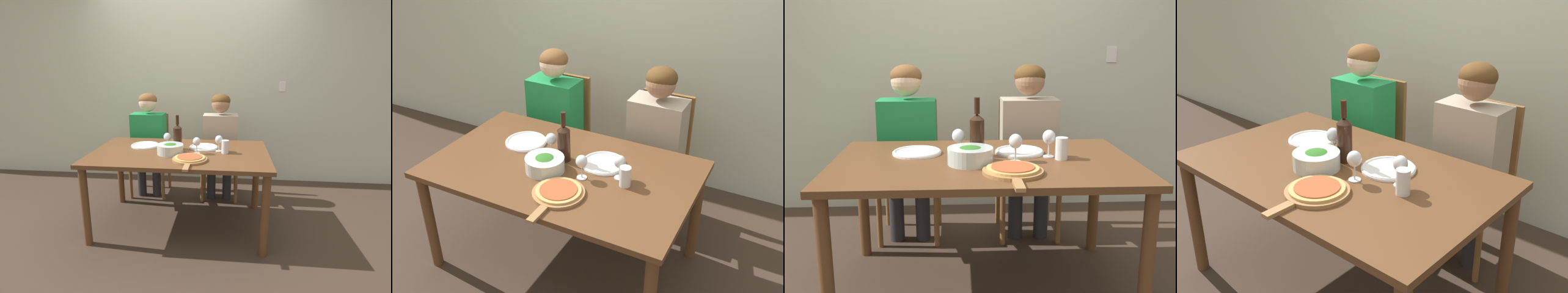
% 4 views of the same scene
% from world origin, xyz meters
% --- Properties ---
extents(ground_plane, '(40.00, 40.00, 0.00)m').
position_xyz_m(ground_plane, '(0.00, 0.00, 0.00)').
color(ground_plane, '#3D2D23').
extents(back_wall, '(10.00, 0.06, 2.70)m').
position_xyz_m(back_wall, '(0.00, 1.34, 1.35)').
color(back_wall, beige).
rests_on(back_wall, ground).
extents(dining_table, '(1.61, 0.98, 0.74)m').
position_xyz_m(dining_table, '(0.00, 0.00, 0.66)').
color(dining_table, brown).
rests_on(dining_table, ground).
extents(chair_left, '(0.42, 0.42, 0.95)m').
position_xyz_m(chair_left, '(-0.48, 0.80, 0.50)').
color(chair_left, brown).
rests_on(chair_left, ground).
extents(chair_right, '(0.42, 0.42, 0.95)m').
position_xyz_m(chair_right, '(0.35, 0.80, 0.50)').
color(chair_right, brown).
rests_on(chair_right, ground).
extents(person_woman, '(0.47, 0.51, 1.21)m').
position_xyz_m(person_woman, '(-0.48, 0.69, 0.73)').
color(person_woman, '#28282D').
rests_on(person_woman, ground).
extents(person_man, '(0.47, 0.51, 1.21)m').
position_xyz_m(person_man, '(0.35, 0.69, 0.73)').
color(person_man, '#28282D').
rests_on(person_man, ground).
extents(wine_bottle, '(0.08, 0.08, 0.33)m').
position_xyz_m(wine_bottle, '(-0.03, 0.08, 0.87)').
color(wine_bottle, black).
rests_on(wine_bottle, dining_table).
extents(broccoli_bowl, '(0.24, 0.24, 0.10)m').
position_xyz_m(broccoli_bowl, '(-0.08, -0.08, 0.79)').
color(broccoli_bowl, silver).
rests_on(broccoli_bowl, dining_table).
extents(dinner_plate_left, '(0.27, 0.27, 0.02)m').
position_xyz_m(dinner_plate_left, '(-0.37, 0.15, 0.75)').
color(dinner_plate_left, white).
rests_on(dinner_plate_left, dining_table).
extents(dinner_plate_right, '(0.27, 0.27, 0.02)m').
position_xyz_m(dinner_plate_right, '(0.21, 0.14, 0.75)').
color(dinner_plate_right, white).
rests_on(dinner_plate_right, dining_table).
extents(pizza_on_board, '(0.29, 0.43, 0.04)m').
position_xyz_m(pizza_on_board, '(0.12, -0.27, 0.76)').
color(pizza_on_board, '#9E7042').
rests_on(pizza_on_board, dining_table).
extents(wine_glass_left, '(0.07, 0.07, 0.15)m').
position_xyz_m(wine_glass_left, '(-0.14, 0.10, 0.85)').
color(wine_glass_left, silver).
rests_on(wine_glass_left, dining_table).
extents(wine_glass_right, '(0.07, 0.07, 0.15)m').
position_xyz_m(wine_glass_right, '(0.36, 0.04, 0.85)').
color(wine_glass_right, silver).
rests_on(wine_glass_right, dining_table).
extents(wine_glass_centre, '(0.07, 0.07, 0.15)m').
position_xyz_m(wine_glass_centre, '(0.16, -0.05, 0.85)').
color(wine_glass_centre, silver).
rests_on(wine_glass_centre, dining_table).
extents(water_tumbler, '(0.07, 0.07, 0.12)m').
position_xyz_m(water_tumbler, '(0.41, -0.01, 0.80)').
color(water_tumbler, silver).
rests_on(water_tumbler, dining_table).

